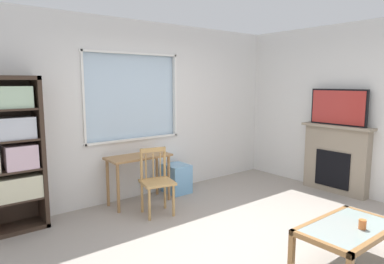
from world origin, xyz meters
The scene contains 11 objects.
ground centered at (0.00, 0.00, -0.01)m, with size 6.25×5.42×0.02m, color #9E9389.
wall_back_with_window centered at (0.02, 2.21, 1.33)m, with size 5.25×0.15×2.72m.
wall_right centered at (2.69, 0.00, 1.36)m, with size 0.12×4.62×2.72m, color silver.
bookshelf centered at (-2.02, 1.97, 0.97)m, with size 0.90×0.38×1.87m.
desk_under_window centered at (-0.26, 1.86, 0.60)m, with size 0.95×0.43×0.72m.
wooden_chair centered at (-0.28, 1.35, 0.46)m, with size 0.50×0.48×0.90m.
plastic_drawer_unit centered at (0.47, 1.91, 0.23)m, with size 0.35×0.40×0.47m, color #72ADDB.
fireplace centered at (2.53, 0.32, 0.56)m, with size 0.26×1.15×1.11m.
tv centered at (2.51, 0.32, 1.40)m, with size 0.06×0.92×0.58m.
coffee_table centered at (0.44, -0.97, 0.36)m, with size 1.05×0.61×0.41m.
sippy_cup centered at (0.48, -1.09, 0.46)m, with size 0.07×0.07×0.09m, color orange.
Camera 1 is at (-2.70, -2.49, 1.79)m, focal length 31.96 mm.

